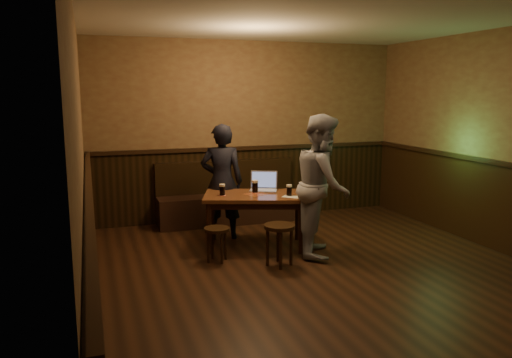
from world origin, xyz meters
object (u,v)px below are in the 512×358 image
object	(u,v)px
pint_mid	(255,186)
person_suit	(222,182)
person_grey	(323,185)
bench	(228,202)
stool_left	(217,235)
pub_table	(255,201)
pint_right	(289,190)
laptop	(264,186)
stool_right	(279,233)
pint_left	(222,190)

from	to	relation	value
pint_mid	person_suit	bearing A→B (deg)	128.38
person_grey	bench	bearing A→B (deg)	47.27
stool_left	person_suit	world-z (taller)	person_suit
person_suit	bench	bearing A→B (deg)	-94.92
pub_table	pint_right	distance (m)	0.48
pint_right	laptop	xyz separation A→B (m)	(-0.19, 0.44, -0.01)
person_suit	person_grey	size ratio (longest dim) A/B	0.91
pub_table	stool_right	distance (m)	0.82
pint_mid	laptop	bearing A→B (deg)	34.71
pint_mid	person_grey	distance (m)	0.93
pint_mid	person_suit	size ratio (longest dim) A/B	0.11
stool_right	pint_mid	xyz separation A→B (m)	(-0.00, 0.89, 0.39)
pub_table	pint_right	world-z (taller)	pint_right
pub_table	stool_left	size ratio (longest dim) A/B	3.57
stool_left	pint_right	world-z (taller)	pint_right
stool_right	pint_left	size ratio (longest dim) A/B	3.29
stool_left	person_grey	world-z (taller)	person_grey
person_grey	stool_left	bearing A→B (deg)	111.22
pint_left	person_suit	bearing A→B (deg)	75.66
pint_left	pint_mid	world-z (taller)	pint_mid
pub_table	pint_left	distance (m)	0.46
pub_table	pint_mid	distance (m)	0.20
pint_mid	laptop	xyz separation A→B (m)	(0.16, 0.11, -0.02)
stool_right	person_suit	distance (m)	1.42
pub_table	stool_right	world-z (taller)	pub_table
stool_left	pint_right	distance (m)	1.11
stool_left	pint_mid	world-z (taller)	pint_mid
pint_left	stool_right	bearing A→B (deg)	-61.90
pint_left	person_grey	size ratio (longest dim) A/B	0.09
stool_left	person_suit	distance (m)	1.09
bench	stool_right	world-z (taller)	bench
pint_left	laptop	world-z (taller)	laptop
pub_table	laptop	world-z (taller)	laptop
bench	stool_right	bearing A→B (deg)	-89.11
pub_table	laptop	bearing A→B (deg)	66.19
pint_left	pint_mid	xyz separation A→B (m)	(0.46, 0.03, 0.01)
pint_right	laptop	world-z (taller)	laptop
pint_mid	stool_left	bearing A→B (deg)	-142.10
stool_left	pub_table	bearing A→B (deg)	33.54
stool_right	pint_left	world-z (taller)	pint_left
stool_right	pint_mid	world-z (taller)	pint_mid
pint_mid	pint_right	world-z (taller)	pint_mid
bench	pub_table	distance (m)	1.35
stool_right	pint_mid	size ratio (longest dim) A/B	2.92
pub_table	pint_right	bearing A→B (deg)	-12.34
person_suit	laptop	bearing A→B (deg)	163.40
pub_table	person_suit	xyz separation A→B (m)	(-0.31, 0.52, 0.19)
person_grey	stool_right	bearing A→B (deg)	137.44
stool_left	pint_right	bearing A→B (deg)	10.29
bench	pint_right	bearing A→B (deg)	-76.18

